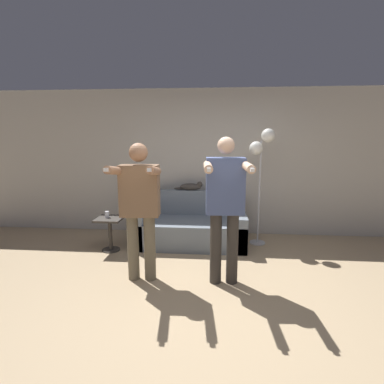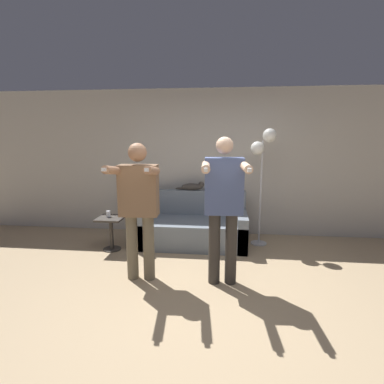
% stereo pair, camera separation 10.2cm
% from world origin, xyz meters
% --- Properties ---
extents(ground_plane, '(16.00, 16.00, 0.00)m').
position_xyz_m(ground_plane, '(0.00, 0.00, 0.00)').
color(ground_plane, tan).
extents(wall_back, '(10.00, 0.05, 2.60)m').
position_xyz_m(wall_back, '(0.00, 2.45, 1.30)').
color(wall_back, '#B7B2A8').
rests_on(wall_back, ground_plane).
extents(couch, '(1.77, 0.92, 0.84)m').
position_xyz_m(couch, '(-0.27, 1.83, 0.27)').
color(couch, slate).
rests_on(couch, ground_plane).
extents(person_left, '(0.55, 0.69, 1.70)m').
position_xyz_m(person_left, '(-0.78, 0.46, 0.99)').
color(person_left, '#6B604C').
rests_on(person_left, ground_plane).
extents(person_right, '(0.54, 0.70, 1.77)m').
position_xyz_m(person_right, '(0.24, 0.46, 1.03)').
color(person_right, '#38332D').
rests_on(person_right, ground_plane).
extents(cat, '(0.51, 0.14, 0.16)m').
position_xyz_m(cat, '(-0.31, 2.18, 0.91)').
color(cat, '#3D3833').
rests_on(cat, couch).
extents(floor_lamp, '(0.40, 0.26, 1.90)m').
position_xyz_m(floor_lamp, '(0.84, 1.90, 1.53)').
color(floor_lamp, '#B2B2B7').
rests_on(floor_lamp, ground_plane).
extents(side_table, '(0.40, 0.40, 0.53)m').
position_xyz_m(side_table, '(-1.52, 1.39, 0.37)').
color(side_table, '#38332D').
rests_on(side_table, ground_plane).
extents(cup, '(0.07, 0.07, 0.10)m').
position_xyz_m(cup, '(-1.56, 1.40, 0.58)').
color(cup, silver).
rests_on(cup, side_table).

